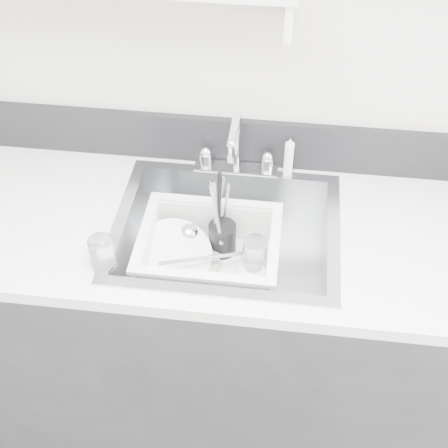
# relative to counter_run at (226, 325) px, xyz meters

# --- Properties ---
(room_shell) EXTENTS (3.50, 3.00, 2.60)m
(room_shell) POSITION_rel_counter_run_xyz_m (0.00, -0.80, 1.22)
(room_shell) COLOR silver
(room_shell) RESTS_ON ground
(counter_run) EXTENTS (3.20, 0.62, 0.92)m
(counter_run) POSITION_rel_counter_run_xyz_m (0.00, 0.00, 0.00)
(counter_run) COLOR #232326
(counter_run) RESTS_ON ground
(backsplash) EXTENTS (3.20, 0.02, 0.16)m
(backsplash) POSITION_rel_counter_run_xyz_m (0.00, 0.30, 0.54)
(backsplash) COLOR black
(backsplash) RESTS_ON counter_run
(sink) EXTENTS (0.64, 0.52, 0.20)m
(sink) POSITION_rel_counter_run_xyz_m (0.00, 0.00, 0.37)
(sink) COLOR silver
(sink) RESTS_ON counter_run
(faucet) EXTENTS (0.26, 0.18, 0.23)m
(faucet) POSITION_rel_counter_run_xyz_m (0.00, 0.25, 0.52)
(faucet) COLOR silver
(faucet) RESTS_ON counter_run
(side_sprayer) EXTENTS (0.03, 0.03, 0.14)m
(side_sprayer) POSITION_rel_counter_run_xyz_m (0.16, 0.25, 0.53)
(side_sprayer) COLOR white
(side_sprayer) RESTS_ON counter_run
(wash_tub) EXTENTS (0.41, 0.33, 0.15)m
(wash_tub) POSITION_rel_counter_run_xyz_m (-0.05, -0.03, 0.37)
(wash_tub) COLOR white
(wash_tub) RESTS_ON sink
(plate_stack) EXTENTS (0.27, 0.26, 0.11)m
(plate_stack) POSITION_rel_counter_run_xyz_m (-0.14, -0.03, 0.34)
(plate_stack) COLOR white
(plate_stack) RESTS_ON wash_tub
(utensil_cup) EXTENTS (0.08, 0.08, 0.28)m
(utensil_cup) POSITION_rel_counter_run_xyz_m (-0.02, 0.05, 0.37)
(utensil_cup) COLOR black
(utensil_cup) RESTS_ON wash_tub
(ladle) EXTENTS (0.22, 0.29, 0.08)m
(ladle) POSITION_rel_counter_run_xyz_m (-0.09, -0.01, 0.35)
(ladle) COLOR silver
(ladle) RESTS_ON wash_tub
(tumbler_in_tub) EXTENTS (0.07, 0.07, 0.10)m
(tumbler_in_tub) POSITION_rel_counter_run_xyz_m (0.08, 0.00, 0.36)
(tumbler_in_tub) COLOR white
(tumbler_in_tub) RESTS_ON wash_tub
(tumbler_counter) EXTENTS (0.09, 0.09, 0.09)m
(tumbler_counter) POSITION_rel_counter_run_xyz_m (-0.30, -0.19, 0.51)
(tumbler_counter) COLOR white
(tumbler_counter) RESTS_ON counter_run
(bowl_small) EXTENTS (0.12, 0.12, 0.03)m
(bowl_small) POSITION_rel_counter_run_xyz_m (0.08, -0.06, 0.32)
(bowl_small) COLOR white
(bowl_small) RESTS_ON wash_tub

